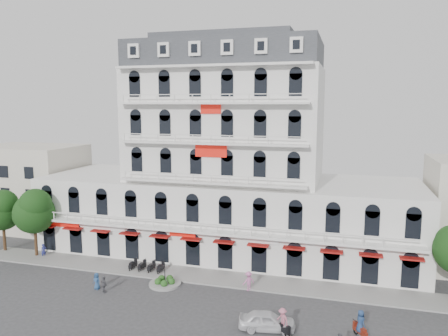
# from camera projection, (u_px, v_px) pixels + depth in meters

# --- Properties ---
(ground) EXTENTS (120.00, 120.00, 0.00)m
(ground) POSITION_uv_depth(u_px,v_px,m) (169.00, 317.00, 37.03)
(ground) COLOR #38383A
(ground) RESTS_ON ground
(sidewalk) EXTENTS (53.00, 4.00, 0.16)m
(sidewalk) POSITION_uv_depth(u_px,v_px,m) (203.00, 276.00, 45.59)
(sidewalk) COLOR gray
(sidewalk) RESTS_ON ground
(main_building) EXTENTS (45.00, 15.00, 25.80)m
(main_building) POSITION_uv_depth(u_px,v_px,m) (226.00, 170.00, 52.72)
(main_building) COLOR silver
(main_building) RESTS_ON ground
(flank_building_west) EXTENTS (14.00, 10.00, 12.00)m
(flank_building_west) POSITION_uv_depth(u_px,v_px,m) (31.00, 187.00, 63.34)
(flank_building_west) COLOR beige
(flank_building_west) RESTS_ON ground
(traffic_island) EXTENTS (3.20, 3.20, 1.60)m
(traffic_island) POSITION_uv_depth(u_px,v_px,m) (165.00, 283.00, 43.52)
(traffic_island) COLOR gray
(traffic_island) RESTS_ON ground
(parked_scooter_row) EXTENTS (4.40, 1.80, 1.10)m
(parked_scooter_row) POSITION_uv_depth(u_px,v_px,m) (147.00, 271.00, 47.13)
(parked_scooter_row) COLOR black
(parked_scooter_row) RESTS_ON ground
(tree_west_outer) EXTENTS (4.50, 4.48, 7.76)m
(tree_west_outer) POSITION_uv_depth(u_px,v_px,m) (2.00, 209.00, 52.80)
(tree_west_outer) COLOR #382314
(tree_west_outer) RESTS_ON ground
(tree_west_inner) EXTENTS (4.76, 4.76, 8.25)m
(tree_west_inner) POSITION_uv_depth(u_px,v_px,m) (34.00, 210.00, 50.92)
(tree_west_inner) COLOR #382314
(tree_west_inner) RESTS_ON ground
(parked_car) EXTENTS (4.76, 2.57, 1.54)m
(parked_car) POSITION_uv_depth(u_px,v_px,m) (267.00, 321.00, 34.81)
(parked_car) COLOR silver
(parked_car) RESTS_ON ground
(rider_east) EXTENTS (1.13, 1.48, 2.25)m
(rider_east) POSITION_uv_depth(u_px,v_px,m) (360.00, 324.00, 33.58)
(rider_east) COLOR maroon
(rider_east) RESTS_ON ground
(rider_center) EXTENTS (1.40, 1.24, 2.25)m
(rider_center) POSITION_uv_depth(u_px,v_px,m) (282.00, 321.00, 33.91)
(rider_center) COLOR black
(rider_center) RESTS_ON ground
(pedestrian_left) EXTENTS (0.89, 0.66, 1.65)m
(pedestrian_left) POSITION_uv_depth(u_px,v_px,m) (97.00, 281.00, 42.48)
(pedestrian_left) COLOR navy
(pedestrian_left) RESTS_ON ground
(pedestrian_mid) EXTENTS (1.02, 0.74, 1.60)m
(pedestrian_mid) POSITION_uv_depth(u_px,v_px,m) (104.00, 285.00, 41.71)
(pedestrian_mid) COLOR #4F4F55
(pedestrian_mid) RESTS_ON ground
(pedestrian_right) EXTENTS (1.38, 1.35, 1.90)m
(pedestrian_right) POSITION_uv_depth(u_px,v_px,m) (249.00, 281.00, 42.16)
(pedestrian_right) COLOR #CC6CAA
(pedestrian_right) RESTS_ON ground
(pedestrian_far) EXTENTS (0.63, 0.70, 1.61)m
(pedestrian_far) POSITION_uv_depth(u_px,v_px,m) (44.00, 251.00, 51.39)
(pedestrian_far) COLOR navy
(pedestrian_far) RESTS_ON ground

